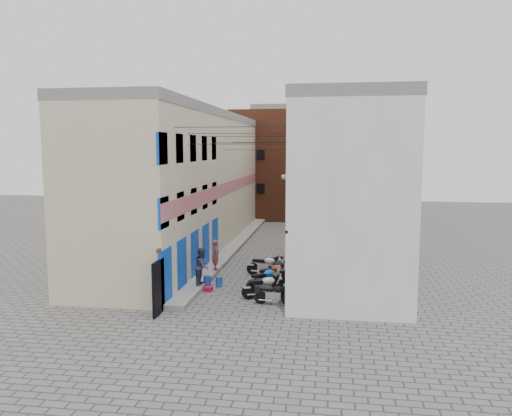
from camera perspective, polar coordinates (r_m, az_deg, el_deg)
The scene contains 21 objects.
ground at distance 20.46m, azimuth -3.83°, elevation -12.02°, with size 90.00×90.00×0.00m, color #5B5956.
plinth at distance 33.15m, azimuth -2.46°, elevation -4.41°, with size 0.90×26.00×0.25m, color slate.
building_left at distance 33.21m, azimuth -7.49°, elevation 3.17°, with size 5.10×27.00×9.00m.
building_right at distance 31.97m, azimuth 10.01°, elevation 3.00°, with size 5.94×26.00×9.00m.
building_far_brick_left at distance 47.33m, azimuth 1.06°, elevation 4.94°, with size 6.00×6.00×10.00m, color brown.
building_far_brick_right at distance 48.98m, azimuth 7.19°, elevation 3.78°, with size 5.00×6.00×8.00m, color brown.
building_far_concrete at distance 53.07m, azimuth 4.07°, elevation 5.68°, with size 8.00×5.00×11.00m, color slate.
far_shopfront at distance 44.63m, azimuth 3.12°, elevation -0.08°, with size 2.00×0.30×2.40m, color black.
overhead_wires at distance 26.87m, azimuth -0.42°, elevation 7.96°, with size 5.80×13.02×1.32m.
motorcycle_a at distance 21.45m, azimuth 2.09°, elevation -9.71°, with size 0.54×1.72×0.99m, color black, non-canonical shape.
motorcycle_b at distance 22.29m, azimuth 0.90°, elevation -8.85°, with size 0.63×2.00×1.16m, color #BABBBF, non-canonical shape.
motorcycle_c at distance 23.40m, azimuth 1.08°, elevation -8.04°, with size 0.65×2.06×1.19m, color blue, non-canonical shape.
motorcycle_d at distance 24.26m, azimuth 1.95°, elevation -7.48°, with size 0.66×2.08×1.21m, color #B6290D, non-canonical shape.
motorcycle_e at distance 25.17m, azimuth 2.91°, elevation -7.02°, with size 0.63×1.99×1.15m, color black, non-canonical shape.
motorcycle_f at distance 26.18m, azimuth 1.09°, elevation -6.46°, with size 0.63×1.99×1.15m, color silver, non-canonical shape.
motorcycle_g at distance 27.24m, azimuth 2.31°, elevation -6.12°, with size 0.54×1.70×0.99m, color black, non-canonical shape.
person_a at distance 26.29m, azimuth -4.61°, elevation -5.37°, with size 0.58×0.38×1.60m, color brown.
person_b at distance 23.62m, azimuth -6.17°, elevation -6.61°, with size 0.85×0.66×1.75m, color #32314A.
water_jug_near at distance 24.10m, azimuth -5.60°, elevation -8.40°, with size 0.36×0.36×0.57m, color #2032A3.
water_jug_far at distance 24.19m, azimuth -4.24°, elevation -8.40°, with size 0.32×0.32×0.50m, color #2047A4.
red_crate at distance 23.52m, azimuth -5.47°, elevation -9.22°, with size 0.35×0.26×0.22m, color #BA0D2B.
Camera 1 is at (4.21, -18.89, 6.64)m, focal length 35.00 mm.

